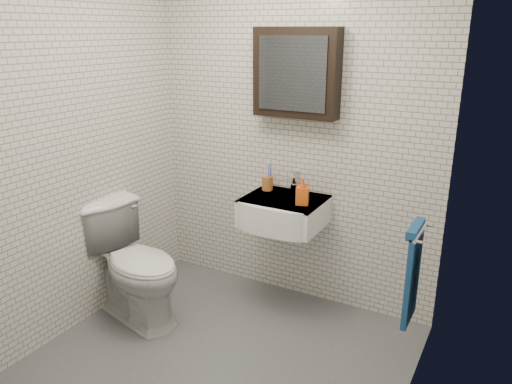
{
  "coord_description": "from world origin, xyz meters",
  "views": [
    {
      "loc": [
        1.48,
        -2.23,
        1.99
      ],
      "look_at": [
        0.0,
        0.45,
        0.98
      ],
      "focal_mm": 35.0,
      "sensor_mm": 36.0,
      "label": 1
    }
  ],
  "objects": [
    {
      "name": "mirror_cabinet",
      "position": [
        0.05,
        0.93,
        1.7
      ],
      "size": [
        0.6,
        0.15,
        0.6
      ],
      "color": "black",
      "rests_on": "room_shell"
    },
    {
      "name": "room_shell",
      "position": [
        0.0,
        0.0,
        1.47
      ],
      "size": [
        2.22,
        2.02,
        2.51
      ],
      "color": "silver",
      "rests_on": "ground"
    },
    {
      "name": "toothbrush_cup",
      "position": [
        -0.14,
        0.89,
        0.91
      ],
      "size": [
        0.1,
        0.1,
        0.23
      ],
      "rotation": [
        0.0,
        0.0,
        0.26
      ],
      "color": "#9C5927",
      "rests_on": "washbasin"
    },
    {
      "name": "faucet",
      "position": [
        0.05,
        0.93,
        0.92
      ],
      "size": [
        0.06,
        0.2,
        0.15
      ],
      "color": "silver",
      "rests_on": "washbasin"
    },
    {
      "name": "toilet",
      "position": [
        -0.8,
        0.13,
        0.42
      ],
      "size": [
        0.91,
        0.66,
        0.83
      ],
      "primitive_type": "imported",
      "rotation": [
        0.0,
        0.0,
        1.32
      ],
      "color": "white",
      "rests_on": "ground"
    },
    {
      "name": "towel_rail",
      "position": [
        1.04,
        0.35,
        0.72
      ],
      "size": [
        0.09,
        0.3,
        0.58
      ],
      "color": "silver",
      "rests_on": "room_shell"
    },
    {
      "name": "ground",
      "position": [
        0.0,
        0.0,
        0.01
      ],
      "size": [
        2.2,
        2.0,
        0.01
      ],
      "primitive_type": "cube",
      "color": "#4E5156",
      "rests_on": "ground"
    },
    {
      "name": "washbasin",
      "position": [
        0.05,
        0.73,
        0.76
      ],
      "size": [
        0.55,
        0.5,
        0.2
      ],
      "color": "white",
      "rests_on": "room_shell"
    },
    {
      "name": "soap_bottle",
      "position": [
        0.21,
        0.72,
        0.94
      ],
      "size": [
        0.11,
        0.11,
        0.19
      ],
      "primitive_type": "imported",
      "rotation": [
        0.0,
        0.0,
        0.32
      ],
      "color": "orange",
      "rests_on": "washbasin"
    }
  ]
}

